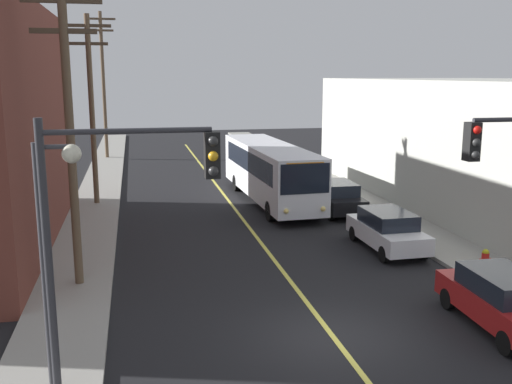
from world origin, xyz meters
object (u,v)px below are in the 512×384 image
Objects in this scene: parked_car_red at (503,299)px; parked_car_black at (337,197)px; parked_car_white at (387,230)px; street_lamp_left at (53,233)px; traffic_signal_left_corner at (121,204)px; utility_pole_near at (69,123)px; utility_pole_far at (103,79)px; city_bus at (270,170)px; fire_hydrant at (485,260)px; utility_pole_mid at (91,101)px.

parked_car_red is 14.07m from parked_car_black.
parked_car_red is 7.57m from parked_car_white.
parked_car_white is at bearing 36.78° from street_lamp_left.
parked_car_red is at bearing 6.71° from traffic_signal_left_corner.
utility_pole_near reaches higher than parked_car_white.
utility_pole_near is at bearing -89.43° from utility_pole_far.
parked_car_red is at bearing -89.91° from parked_car_white.
city_bus is 20.20m from traffic_signal_left_corner.
utility_pole_far reaches higher than parked_car_white.
utility_pole_far is 1.97× the size of traffic_signal_left_corner.
parked_car_white is 4.19m from fire_hydrant.
parked_car_red is 0.45× the size of utility_pole_mid.
parked_car_white is 13.90m from traffic_signal_left_corner.
utility_pole_near reaches higher than street_lamp_left.
street_lamp_left is (0.24, -6.89, -1.73)m from utility_pole_near.
utility_pole_mid is at bearing 134.09° from fire_hydrant.
traffic_signal_left_corner is at bearing -173.29° from parked_car_red.
traffic_signal_left_corner is (1.96, -37.73, -2.30)m from utility_pole_far.
city_bus is at bearing 104.88° from parked_car_white.
traffic_signal_left_corner is at bearing -124.24° from parked_car_black.
street_lamp_left is 6.55× the size of fire_hydrant.
parked_car_red is 1.00× the size of parked_car_black.
parked_car_black is 0.37× the size of utility_pole_far.
utility_pole_far reaches higher than street_lamp_left.
utility_pole_mid is 11.80× the size of fire_hydrant.
city_bus is 20.64m from street_lamp_left.
parked_car_white and parked_car_black have the same top height.
traffic_signal_left_corner is at bearing -139.32° from parked_car_white.
city_bus is at bearing 109.12° from fire_hydrant.
utility_pole_near is 30.78m from utility_pole_far.
street_lamp_left is at bearing -143.22° from parked_car_white.
utility_pole_near is 7.11m from street_lamp_left.
utility_pole_far is 36.07m from fire_hydrant.
utility_pole_near is at bearing 154.08° from parked_car_red.
parked_car_white is (-0.01, 7.57, 0.00)m from parked_car_red.
fire_hydrant is (1.87, -10.14, -0.26)m from parked_car_black.
city_bus reaches higher than parked_car_white.
utility_pole_mid is (-12.00, 10.87, 4.76)m from parked_car_white.
utility_pole_far reaches higher than fire_hydrant.
traffic_signal_left_corner is (-10.21, -8.77, 3.46)m from parked_car_white.
utility_pole_far is at bearing 108.44° from parked_car_red.
parked_car_black is 26.27m from utility_pole_far.
city_bus is at bearing 130.38° from parked_car_black.
city_bus is 10.20m from utility_pole_mid.
parked_car_white is at bearing -75.12° from city_bus.
traffic_signal_left_corner is 1.53m from street_lamp_left.
utility_pole_far is 14.10× the size of fire_hydrant.
parked_car_white is at bearing 40.68° from traffic_signal_left_corner.
street_lamp_left reaches higher than parked_car_black.
utility_pole_mid is 0.84× the size of utility_pole_far.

